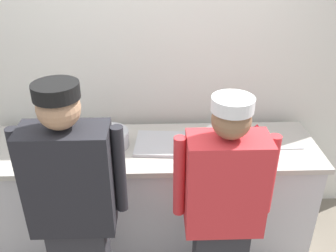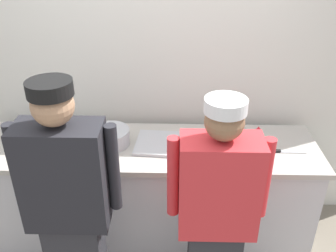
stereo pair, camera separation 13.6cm
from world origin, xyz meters
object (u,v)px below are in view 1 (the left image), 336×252
(plate_stack_front, at_px, (220,135))
(plate_stack_rear, at_px, (44,135))
(mixing_bowl_steel, at_px, (108,139))
(ramekin_red_sauce, at_px, (42,157))
(chef_near_left, at_px, (75,211))
(sheet_tray, at_px, (168,144))
(ramekin_green_sauce, at_px, (267,154))
(chefs_knife, at_px, (282,148))
(squeeze_bottle_primary, at_px, (256,135))
(deli_cup, at_px, (23,142))
(chef_center, at_px, (223,213))
(ramekin_orange_sauce, at_px, (67,150))

(plate_stack_front, bearing_deg, plate_stack_rear, 177.66)
(mixing_bowl_steel, bearing_deg, ramekin_red_sauce, -159.32)
(chef_near_left, xyz_separation_m, mixing_bowl_steel, (0.12, 0.74, 0.05))
(chef_near_left, distance_m, sheet_tray, 0.92)
(ramekin_green_sauce, xyz_separation_m, chefs_knife, (0.15, 0.11, -0.02))
(chef_near_left, xyz_separation_m, chefs_knife, (1.42, 0.65, -0.00))
(plate_stack_rear, bearing_deg, chef_near_left, -65.00)
(squeeze_bottle_primary, bearing_deg, plate_stack_front, 164.55)
(mixing_bowl_steel, height_order, deli_cup, mixing_bowl_steel)
(chef_center, height_order, squeeze_bottle_primary, chef_center)
(deli_cup, bearing_deg, ramekin_red_sauce, -42.89)
(mixing_bowl_steel, bearing_deg, chef_center, -44.03)
(deli_cup, bearing_deg, chefs_knife, -2.52)
(squeeze_bottle_primary, distance_m, ramekin_red_sauce, 1.57)
(plate_stack_front, distance_m, ramekin_orange_sauce, 1.15)
(plate_stack_front, relative_size, mixing_bowl_steel, 0.75)
(plate_stack_front, bearing_deg, ramekin_green_sauce, -39.52)
(squeeze_bottle_primary, xyz_separation_m, ramekin_orange_sauce, (-1.40, -0.08, -0.06))
(mixing_bowl_steel, relative_size, ramekin_red_sauce, 3.09)
(ramekin_orange_sauce, relative_size, ramekin_red_sauce, 1.09)
(ramekin_green_sauce, distance_m, ramekin_orange_sauce, 1.45)
(plate_stack_front, distance_m, mixing_bowl_steel, 0.85)
(sheet_tray, height_order, squeeze_bottle_primary, squeeze_bottle_primary)
(ramekin_orange_sauce, distance_m, chefs_knife, 1.59)
(plate_stack_front, relative_size, plate_stack_rear, 1.21)
(chef_center, bearing_deg, mixing_bowl_steel, 135.97)
(plate_stack_front, bearing_deg, chef_near_left, -141.00)
(ramekin_green_sauce, xyz_separation_m, ramekin_red_sauce, (-1.61, 0.03, -0.00))
(chef_center, bearing_deg, ramekin_red_sauce, 155.25)
(mixing_bowl_steel, relative_size, chefs_knife, 1.12)
(plate_stack_front, bearing_deg, ramekin_orange_sauce, -172.54)
(chef_near_left, bearing_deg, sheet_tray, 51.89)
(ramekin_green_sauce, distance_m, ramekin_red_sauce, 1.61)
(chef_near_left, bearing_deg, ramekin_red_sauce, 120.49)
(plate_stack_front, distance_m, chefs_knife, 0.47)
(sheet_tray, relative_size, ramekin_red_sauce, 4.90)
(chef_center, relative_size, ramekin_red_sauce, 16.37)
(chef_near_left, xyz_separation_m, plate_stack_rear, (-0.39, 0.84, 0.03))
(chef_center, xyz_separation_m, chefs_knife, (0.55, 0.64, 0.05))
(chef_center, distance_m, ramekin_orange_sauce, 1.22)
(ramekin_orange_sauce, height_order, deli_cup, deli_cup)
(mixing_bowl_steel, xyz_separation_m, squeeze_bottle_primary, (1.11, -0.02, 0.02))
(sheet_tray, bearing_deg, mixing_bowl_steel, 178.44)
(mixing_bowl_steel, xyz_separation_m, ramekin_red_sauce, (-0.45, -0.17, -0.04))
(chef_near_left, xyz_separation_m, sheet_tray, (0.57, 0.72, 0.01))
(chefs_knife, bearing_deg, ramekin_green_sauce, -142.73)
(plate_stack_rear, xyz_separation_m, deli_cup, (-0.12, -0.11, 0.01))
(squeeze_bottle_primary, distance_m, ramekin_green_sauce, 0.19)
(plate_stack_front, relative_size, ramekin_red_sauce, 2.31)
(squeeze_bottle_primary, bearing_deg, sheet_tray, 179.24)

